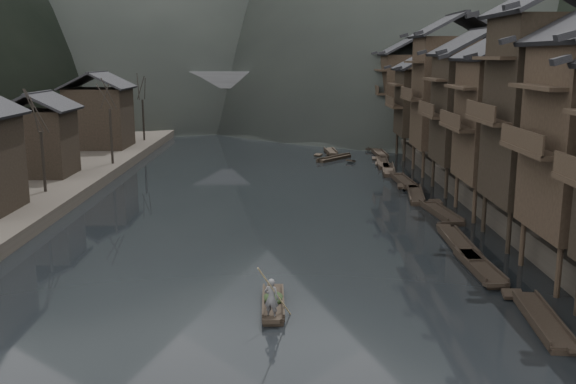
{
  "coord_description": "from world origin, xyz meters",
  "views": [
    {
      "loc": [
        1.18,
        -32.53,
        11.39
      ],
      "look_at": [
        1.28,
        9.28,
        2.5
      ],
      "focal_mm": 40.0,
      "sensor_mm": 36.0,
      "label": 1
    }
  ],
  "objects": [
    {
      "name": "water",
      "position": [
        0.0,
        0.0,
        0.0
      ],
      "size": [
        300.0,
        300.0,
        0.0
      ],
      "primitive_type": "plane",
      "color": "black",
      "rests_on": "ground"
    },
    {
      "name": "stilt_houses",
      "position": [
        17.28,
        18.78,
        8.87
      ],
      "size": [
        9.0,
        67.6,
        16.12
      ],
      "color": "black",
      "rests_on": "ground"
    },
    {
      "name": "left_houses",
      "position": [
        -20.5,
        20.12,
        5.66
      ],
      "size": [
        8.1,
        53.2,
        8.73
      ],
      "color": "black",
      "rests_on": "left_bank"
    },
    {
      "name": "bare_trees",
      "position": [
        -17.0,
        20.99,
        6.46
      ],
      "size": [
        3.86,
        61.52,
        7.71
      ],
      "color": "black",
      "rests_on": "left_bank"
    },
    {
      "name": "moored_sampans",
      "position": [
        11.8,
        24.36,
        0.2
      ],
      "size": [
        2.93,
        67.48,
        0.47
      ],
      "color": "black",
      "rests_on": "water"
    },
    {
      "name": "midriver_boats",
      "position": [
        2.38,
        47.9,
        0.2
      ],
      "size": [
        16.43,
        29.96,
        0.45
      ],
      "color": "black",
      "rests_on": "water"
    },
    {
      "name": "stone_bridge",
      "position": [
        -0.0,
        72.0,
        5.11
      ],
      "size": [
        40.0,
        6.0,
        9.0
      ],
      "color": "#4C4C4F",
      "rests_on": "ground"
    },
    {
      "name": "hero_sampan",
      "position": [
        0.57,
        -4.72,
        0.2
      ],
      "size": [
        1.05,
        4.54,
        0.43
      ],
      "color": "black",
      "rests_on": "water"
    },
    {
      "name": "cargo_heap",
      "position": [
        0.57,
        -4.51,
        0.73
      ],
      "size": [
        0.99,
        1.3,
        0.6
      ],
      "primitive_type": "ellipsoid",
      "color": "black",
      "rests_on": "hero_sampan"
    },
    {
      "name": "boatman",
      "position": [
        0.53,
        -6.3,
        1.33
      ],
      "size": [
        0.76,
        0.63,
        1.79
      ],
      "primitive_type": "imported",
      "rotation": [
        0.0,
        0.0,
        2.79
      ],
      "color": "#555457",
      "rests_on": "hero_sampan"
    },
    {
      "name": "bamboo_pole",
      "position": [
        0.73,
        -6.3,
        3.76
      ],
      "size": [
        1.54,
        2.06,
        3.07
      ],
      "primitive_type": "cylinder",
      "rotation": [
        0.68,
        0.0,
        -0.64
      ],
      "color": "#8C7A51",
      "rests_on": "boatman"
    }
  ]
}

